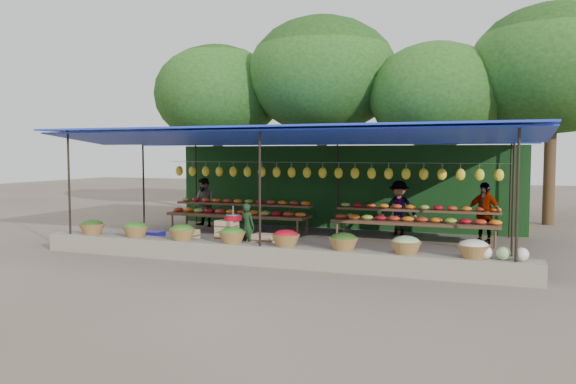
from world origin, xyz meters
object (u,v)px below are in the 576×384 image
at_px(blue_crate_back, 153,238).
at_px(crate_counter, 226,241).
at_px(blue_crate_front, 147,243).
at_px(vendor_seated, 247,227).
at_px(weighing_scale, 233,217).

bearing_deg(blue_crate_back, crate_counter, -15.35).
relative_size(crate_counter, blue_crate_front, 4.62).
relative_size(crate_counter, blue_crate_back, 4.43).
xyz_separation_m(vendor_seated, blue_crate_front, (-2.26, -0.75, -0.40)).
xyz_separation_m(crate_counter, blue_crate_back, (-2.37, 0.64, -0.15)).
height_order(crate_counter, blue_crate_front, crate_counter).
distance_m(crate_counter, blue_crate_front, 2.05).
height_order(vendor_seated, blue_crate_back, vendor_seated).
distance_m(blue_crate_front, blue_crate_back, 0.81).
bearing_deg(vendor_seated, blue_crate_back, 12.08).
relative_size(weighing_scale, blue_crate_back, 0.63).
relative_size(weighing_scale, vendor_seated, 0.30).
xyz_separation_m(weighing_scale, blue_crate_back, (-2.56, 0.64, -0.69)).
bearing_deg(vendor_seated, crate_counter, 82.67).
bearing_deg(blue_crate_front, blue_crate_back, 126.41).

